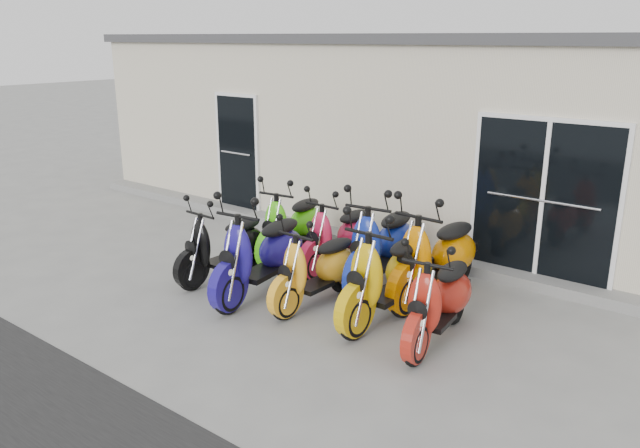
# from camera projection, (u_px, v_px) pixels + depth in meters

# --- Properties ---
(ground) EXTENTS (80.00, 80.00, 0.00)m
(ground) POSITION_uv_depth(u_px,v_px,m) (293.00, 285.00, 8.65)
(ground) COLOR gray
(ground) RESTS_ON ground
(building) EXTENTS (14.00, 6.00, 3.20)m
(building) POSITION_uv_depth(u_px,v_px,m) (465.00, 128.00, 12.11)
(building) COLOR beige
(building) RESTS_ON ground
(roof_cap) EXTENTS (14.20, 6.20, 0.16)m
(roof_cap) POSITION_uv_depth(u_px,v_px,m) (471.00, 38.00, 11.63)
(roof_cap) COLOR #3F3F42
(roof_cap) RESTS_ON building
(front_step) EXTENTS (14.00, 0.40, 0.15)m
(front_step) POSITION_uv_depth(u_px,v_px,m) (374.00, 244.00, 10.15)
(front_step) COLOR gray
(front_step) RESTS_ON ground
(door_left) EXTENTS (1.07, 0.08, 2.22)m
(door_left) POSITION_uv_depth(u_px,v_px,m) (238.00, 150.00, 11.81)
(door_left) COLOR black
(door_left) RESTS_ON front_step
(door_right) EXTENTS (2.02, 0.08, 2.22)m
(door_right) POSITION_uv_depth(u_px,v_px,m) (544.00, 195.00, 8.39)
(door_right) COLOR black
(door_right) RESTS_ON front_step
(scooter_front_black) EXTENTS (0.68, 1.74, 1.27)m
(scooter_front_black) POSITION_uv_depth(u_px,v_px,m) (223.00, 236.00, 8.74)
(scooter_front_black) COLOR black
(scooter_front_black) RESTS_ON ground
(scooter_front_blue) EXTENTS (0.98, 2.10, 1.49)m
(scooter_front_blue) POSITION_uv_depth(u_px,v_px,m) (261.00, 242.00, 8.12)
(scooter_front_blue) COLOR navy
(scooter_front_blue) RESTS_ON ground
(scooter_front_orange_a) EXTENTS (0.68, 1.73, 1.27)m
(scooter_front_orange_a) POSITION_uv_depth(u_px,v_px,m) (317.00, 258.00, 7.86)
(scooter_front_orange_a) COLOR #FFAB1F
(scooter_front_orange_a) RESTS_ON ground
(scooter_front_orange_b) EXTENTS (0.77, 2.03, 1.49)m
(scooter_front_orange_b) POSITION_uv_depth(u_px,v_px,m) (390.00, 262.00, 7.41)
(scooter_front_orange_b) COLOR #DCAC08
(scooter_front_orange_b) RESTS_ON ground
(scooter_front_red) EXTENTS (0.84, 1.84, 1.32)m
(scooter_front_red) POSITION_uv_depth(u_px,v_px,m) (440.00, 288.00, 6.86)
(scooter_front_red) COLOR #B02115
(scooter_front_red) RESTS_ON ground
(scooter_back_green) EXTENTS (0.91, 1.91, 1.36)m
(scooter_back_green) POSITION_uv_depth(u_px,v_px,m) (292.00, 215.00, 9.57)
(scooter_back_green) COLOR #4EDA12
(scooter_back_green) RESTS_ON ground
(scooter_back_red) EXTENTS (0.67, 1.79, 1.31)m
(scooter_back_red) POSITION_uv_depth(u_px,v_px,m) (339.00, 227.00, 9.08)
(scooter_back_red) COLOR #D21E47
(scooter_back_red) RESTS_ON ground
(scooter_back_blue) EXTENTS (0.97, 2.10, 1.50)m
(scooter_back_blue) POSITION_uv_depth(u_px,v_px,m) (382.00, 233.00, 8.48)
(scooter_back_blue) COLOR #13289D
(scooter_back_blue) RESTS_ON ground
(scooter_back_yellow) EXTENTS (0.86, 2.09, 1.52)m
(scooter_back_yellow) POSITION_uv_depth(u_px,v_px,m) (437.00, 245.00, 7.98)
(scooter_back_yellow) COLOR orange
(scooter_back_yellow) RESTS_ON ground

